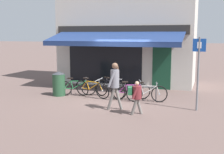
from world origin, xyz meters
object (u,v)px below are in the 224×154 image
(bicycle_black, at_px, (110,89))
(bicycle_silver, at_px, (147,93))
(pedestrian_adult, at_px, (115,81))
(bicycle_orange, at_px, (92,89))
(bicycle_green, at_px, (76,88))
(parking_sign, at_px, (198,66))
(bicycle_purple, at_px, (131,91))
(litter_bin, at_px, (59,84))
(pedestrian_child, at_px, (136,94))

(bicycle_black, distance_m, bicycle_silver, 1.68)
(pedestrian_adult, bearing_deg, bicycle_orange, 125.98)
(bicycle_orange, height_order, bicycle_silver, bicycle_orange)
(bicycle_orange, bearing_deg, bicycle_black, 34.36)
(bicycle_green, bearing_deg, parking_sign, -31.92)
(bicycle_silver, xyz_separation_m, parking_sign, (1.94, -0.66, 1.22))
(bicycle_orange, distance_m, bicycle_purple, 1.69)
(pedestrian_adult, relative_size, parking_sign, 0.66)
(bicycle_green, height_order, litter_bin, litter_bin)
(pedestrian_adult, relative_size, pedestrian_child, 1.49)
(bicycle_orange, distance_m, pedestrian_child, 3.08)
(bicycle_orange, relative_size, pedestrian_child, 1.55)
(pedestrian_adult, xyz_separation_m, pedestrian_child, (0.86, -0.33, -0.36))
(bicycle_orange, xyz_separation_m, bicycle_black, (0.74, 0.25, 0.01))
(pedestrian_adult, bearing_deg, litter_bin, 145.92)
(bicycle_black, bearing_deg, pedestrian_adult, -40.30)
(pedestrian_adult, distance_m, pedestrian_child, 0.98)
(bicycle_green, relative_size, pedestrian_adult, 0.94)
(bicycle_orange, bearing_deg, pedestrian_child, -22.19)
(bicycle_green, relative_size, litter_bin, 1.51)
(bicycle_silver, bearing_deg, litter_bin, 165.43)
(bicycle_orange, xyz_separation_m, pedestrian_adult, (1.56, -1.55, 0.68))
(bicycle_purple, height_order, bicycle_silver, bicycle_purple)
(bicycle_silver, bearing_deg, bicycle_green, 161.24)
(bicycle_orange, relative_size, litter_bin, 1.67)
(bicycle_black, height_order, litter_bin, litter_bin)
(litter_bin, bearing_deg, bicycle_black, 9.40)
(bicycle_silver, height_order, pedestrian_adult, pedestrian_adult)
(bicycle_green, xyz_separation_m, pedestrian_adult, (2.35, -1.68, 0.70))
(bicycle_green, height_order, pedestrian_child, pedestrian_child)
(bicycle_orange, bearing_deg, parking_sign, 6.57)
(bicycle_silver, relative_size, pedestrian_adult, 0.94)
(bicycle_silver, distance_m, litter_bin, 3.91)
(bicycle_purple, relative_size, litter_bin, 1.45)
(bicycle_purple, height_order, pedestrian_adult, pedestrian_adult)
(pedestrian_child, relative_size, parking_sign, 0.44)
(bicycle_purple, xyz_separation_m, litter_bin, (-3.20, -0.24, 0.18))
(bicycle_black, relative_size, litter_bin, 1.53)
(bicycle_orange, height_order, pedestrian_adult, pedestrian_adult)
(pedestrian_child, height_order, parking_sign, parking_sign)
(bicycle_black, xyz_separation_m, pedestrian_adult, (0.82, -1.80, 0.67))
(bicycle_green, height_order, parking_sign, parking_sign)
(pedestrian_adult, height_order, litter_bin, pedestrian_adult)
(pedestrian_adult, distance_m, parking_sign, 2.94)
(bicycle_black, distance_m, parking_sign, 3.90)
(bicycle_green, distance_m, bicycle_silver, 3.18)
(bicycle_green, bearing_deg, bicycle_black, -18.13)
(bicycle_green, height_order, bicycle_orange, bicycle_orange)
(bicycle_silver, relative_size, litter_bin, 1.51)
(bicycle_purple, xyz_separation_m, bicycle_silver, (0.70, -0.15, 0.01))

